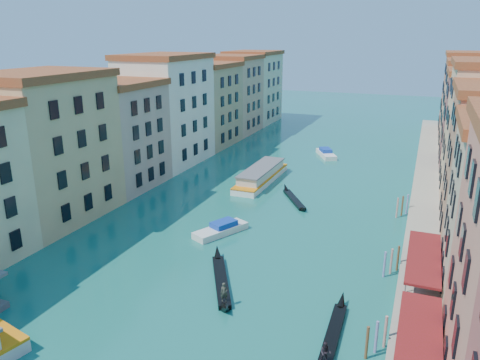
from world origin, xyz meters
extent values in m
cube|color=tan|center=(-26.00, 39.50, 9.50)|extent=(12.00, 17.00, 19.00)
cube|color=maroon|center=(-26.00, 39.50, 19.50)|extent=(12.80, 17.40, 1.00)
cube|color=tan|center=(-26.00, 55.00, 8.25)|extent=(12.00, 14.00, 16.50)
cube|color=maroon|center=(-26.00, 55.00, 17.00)|extent=(12.80, 14.40, 1.00)
cube|color=beige|center=(-26.00, 71.00, 10.00)|extent=(12.00, 18.00, 20.00)
cube|color=maroon|center=(-26.00, 71.00, 20.50)|extent=(12.80, 18.40, 1.00)
cube|color=tan|center=(-26.00, 88.00, 8.75)|extent=(12.00, 16.00, 17.50)
cube|color=maroon|center=(-26.00, 88.00, 18.00)|extent=(12.80, 16.40, 1.00)
cube|color=tan|center=(-26.00, 103.50, 9.25)|extent=(12.00, 15.00, 18.50)
cube|color=maroon|center=(-26.00, 103.50, 19.00)|extent=(12.80, 15.40, 1.00)
cube|color=beige|center=(-26.00, 119.50, 9.50)|extent=(12.00, 17.00, 19.00)
cube|color=maroon|center=(-26.00, 119.50, 19.50)|extent=(12.80, 17.40, 1.00)
cube|color=#924C44|center=(30.00, 87.50, 8.75)|extent=(12.00, 15.00, 17.50)
cube|color=tan|center=(30.00, 103.00, 9.25)|extent=(12.00, 16.00, 18.50)
cube|color=#B56C51|center=(30.00, 119.50, 9.75)|extent=(12.00, 17.00, 19.50)
cube|color=maroon|center=(30.00, 119.50, 20.00)|extent=(12.80, 17.40, 1.00)
cube|color=#A39883|center=(22.00, 65.00, 0.50)|extent=(4.00, 140.00, 1.00)
cube|color=maroon|center=(22.20, 23.50, 3.00)|extent=(3.20, 15.30, 0.25)
cylinder|color=#5F5F62|center=(20.80, 28.60, 1.50)|extent=(0.12, 0.12, 3.00)
cube|color=maroon|center=(22.20, 39.00, 3.00)|extent=(3.20, 12.60, 0.25)
cylinder|color=#5F5F62|center=(20.80, 34.80, 1.50)|extent=(0.12, 0.12, 3.00)
cylinder|color=#5F5F62|center=(20.80, 43.20, 1.50)|extent=(0.12, 0.12, 3.00)
cylinder|color=brown|center=(18.50, 25.00, 1.30)|extent=(0.24, 0.24, 3.20)
cylinder|color=brown|center=(19.10, 26.00, 1.30)|extent=(0.24, 0.24, 3.20)
cylinder|color=brown|center=(19.70, 27.00, 1.30)|extent=(0.24, 0.24, 3.20)
cylinder|color=brown|center=(18.50, 39.00, 1.30)|extent=(0.24, 0.24, 3.20)
cylinder|color=brown|center=(19.10, 40.00, 1.30)|extent=(0.24, 0.24, 3.20)
cylinder|color=brown|center=(19.70, 41.00, 1.30)|extent=(0.24, 0.24, 3.20)
cylinder|color=brown|center=(18.50, 57.00, 1.30)|extent=(0.24, 0.24, 3.20)
cylinder|color=brown|center=(19.10, 58.00, 1.30)|extent=(0.24, 0.24, 3.20)
cylinder|color=brown|center=(19.70, 59.00, 1.30)|extent=(0.24, 0.24, 3.20)
cube|color=white|center=(-4.58, 65.71, 0.53)|extent=(4.17, 17.75, 1.06)
cube|color=silver|center=(-4.58, 65.71, 1.68)|extent=(3.69, 14.21, 1.42)
cube|color=#5F5F62|center=(-4.58, 65.71, 2.52)|extent=(3.96, 14.65, 0.22)
cube|color=orange|center=(-4.58, 65.71, 1.02)|extent=(4.22, 17.75, 0.22)
cube|color=black|center=(3.09, 31.47, 0.25)|extent=(5.89, 9.50, 0.51)
cone|color=black|center=(0.43, 36.42, 0.67)|extent=(1.96, 2.47, 1.89)
cone|color=black|center=(5.76, 26.51, 0.56)|extent=(1.78, 2.13, 1.66)
imported|color=#34372B|center=(5.12, 27.70, 1.42)|extent=(0.84, 0.74, 1.94)
cube|color=black|center=(15.56, 26.71, 0.22)|extent=(1.42, 9.20, 0.46)
cone|color=black|center=(15.39, 31.80, 0.61)|extent=(0.98, 2.07, 1.71)
imported|color=#261F27|center=(15.69, 22.84, 1.29)|extent=(0.88, 0.69, 1.76)
cube|color=black|center=(3.39, 58.29, 0.21)|extent=(5.55, 7.93, 0.44)
cone|color=black|center=(0.81, 62.38, 0.58)|extent=(1.77, 2.11, 1.63)
cone|color=black|center=(5.97, 54.19, 0.48)|extent=(1.60, 1.83, 1.43)
cube|color=silver|center=(-2.04, 42.82, 0.43)|extent=(5.45, 7.83, 0.86)
cube|color=#143CA7|center=(-1.80, 43.30, 1.19)|extent=(3.17, 3.76, 0.76)
cube|color=white|center=(2.26, 87.25, 0.44)|extent=(5.68, 7.95, 0.88)
cube|color=#143CA7|center=(2.01, 87.74, 1.21)|extent=(3.27, 3.84, 0.77)
camera|label=1|loc=(20.84, -7.52, 24.53)|focal=35.00mm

